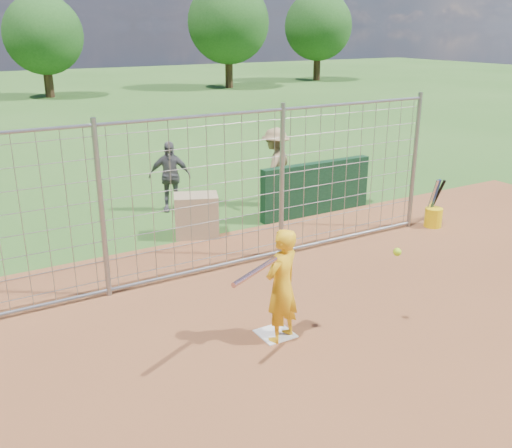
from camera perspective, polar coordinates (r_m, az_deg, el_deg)
ground at (r=7.60m, az=1.13°, el=-10.33°), size 100.00×100.00×0.00m
home_plate at (r=7.45m, az=1.94°, el=-10.91°), size 0.43×0.43×0.02m
dugout_wall at (r=11.94m, az=6.04°, el=3.56°), size 2.60×0.20×1.10m
batter at (r=7.02m, az=2.58°, el=-6.21°), size 0.63×0.52×1.47m
bystander_b at (r=12.18m, az=-8.63°, el=4.74°), size 0.95×0.72×1.50m
bystander_c at (r=12.43m, az=1.95°, el=5.71°), size 1.26×1.13×1.70m
equipment_bin at (r=10.69m, az=-5.98°, el=0.85°), size 0.95×0.81×0.80m
equipment_in_play at (r=6.56m, az=3.70°, el=-4.24°), size 2.37×0.50×0.17m
bucket_with_bats at (r=11.70m, az=17.31°, el=0.89°), size 0.34×0.39×0.97m
backstop_fence at (r=8.74m, az=-5.70°, el=2.58°), size 9.08×0.08×2.60m
tree_line at (r=34.39m, az=-20.42°, el=18.00°), size 44.66×6.72×6.48m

